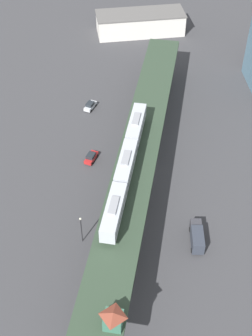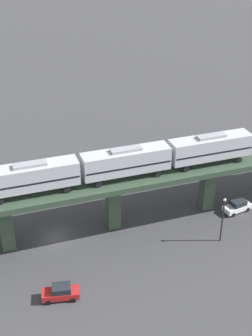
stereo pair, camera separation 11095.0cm
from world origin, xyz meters
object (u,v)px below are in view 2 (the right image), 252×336
object	(u,v)px
subway_train	(126,161)
street_lamp	(223,216)
street_car_red	(61,292)
street_car_white	(237,206)
delivery_truck	(140,163)

from	to	relation	value
subway_train	street_lamp	size ratio (longest dim) A/B	5.30
subway_train	street_car_red	xyz separation A→B (m)	(-7.23, 13.91, -10.29)
street_lamp	street_car_white	bearing A→B (deg)	-61.06
delivery_truck	street_car_red	bearing A→B (deg)	128.74
delivery_truck	street_lamp	bearing A→B (deg)	175.41
subway_train	street_car_red	bearing A→B (deg)	117.46
subway_train	street_car_white	size ratio (longest dim) A/B	8.17
subway_train	delivery_truck	distance (m)	19.83
street_car_red	delivery_truck	bearing A→B (deg)	-51.26
subway_train	delivery_truck	xyz separation A→B (m)	(13.12, -11.46, -9.47)
subway_train	delivery_truck	size ratio (longest dim) A/B	4.99
street_car_white	street_car_red	xyz separation A→B (m)	(-1.92, 30.75, 0.00)
subway_train	street_car_red	distance (m)	18.76
street_car_red	street_lamp	xyz separation A→B (m)	(-2.05, -23.57, 3.17)
delivery_truck	street_lamp	distance (m)	22.60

